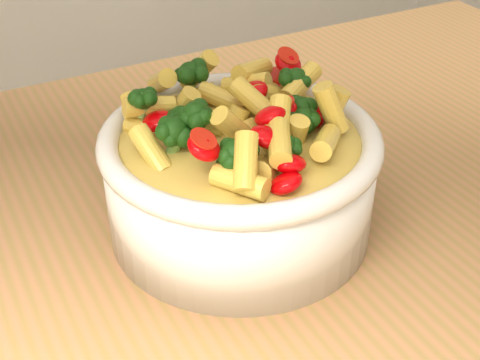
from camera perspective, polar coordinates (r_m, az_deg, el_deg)
name	(u,v)px	position (r m, az deg, el deg)	size (l,w,h in m)	color
table	(236,353)	(0.60, -0.33, -14.57)	(1.20, 0.80, 0.90)	#A76F47
serving_bowl	(240,179)	(0.54, 0.00, 0.10)	(0.22, 0.22, 0.10)	silver
pasta_salad	(240,114)	(0.51, 0.00, 5.68)	(0.18, 0.18, 0.04)	#FAD44F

